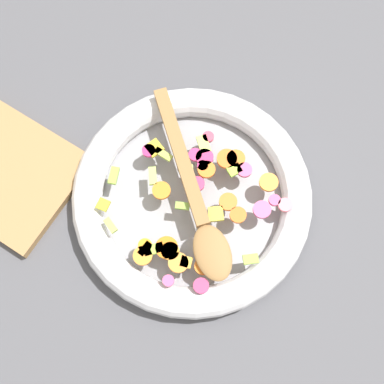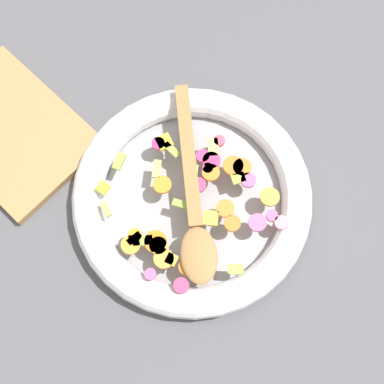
# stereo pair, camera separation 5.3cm
# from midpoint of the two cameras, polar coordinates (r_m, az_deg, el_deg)

# --- Properties ---
(ground_plane) EXTENTS (4.00, 4.00, 0.00)m
(ground_plane) POSITION_cam_midpoint_polar(r_m,az_deg,el_deg) (0.90, 1.67, -1.15)
(ground_plane) COLOR #4C4C51
(skillet) EXTENTS (0.40, 0.40, 0.05)m
(skillet) POSITION_cam_midpoint_polar(r_m,az_deg,el_deg) (0.88, 1.71, -0.73)
(skillet) COLOR gray
(skillet) RESTS_ON ground_plane
(chopped_vegetables) EXTENTS (0.28, 0.26, 0.01)m
(chopped_vegetables) POSITION_cam_midpoint_polar(r_m,az_deg,el_deg) (0.84, 2.18, -1.36)
(chopped_vegetables) COLOR orange
(chopped_vegetables) RESTS_ON skillet
(wooden_spoon) EXTENTS (0.28, 0.25, 0.01)m
(wooden_spoon) POSITION_cam_midpoint_polar(r_m,az_deg,el_deg) (0.83, 1.94, -1.19)
(wooden_spoon) COLOR olive
(wooden_spoon) RESTS_ON chopped_vegetables
(cutting_board) EXTENTS (0.28, 0.20, 0.02)m
(cutting_board) POSITION_cam_midpoint_polar(r_m,az_deg,el_deg) (0.98, -17.26, 6.06)
(cutting_board) COLOR #9E7547
(cutting_board) RESTS_ON ground_plane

